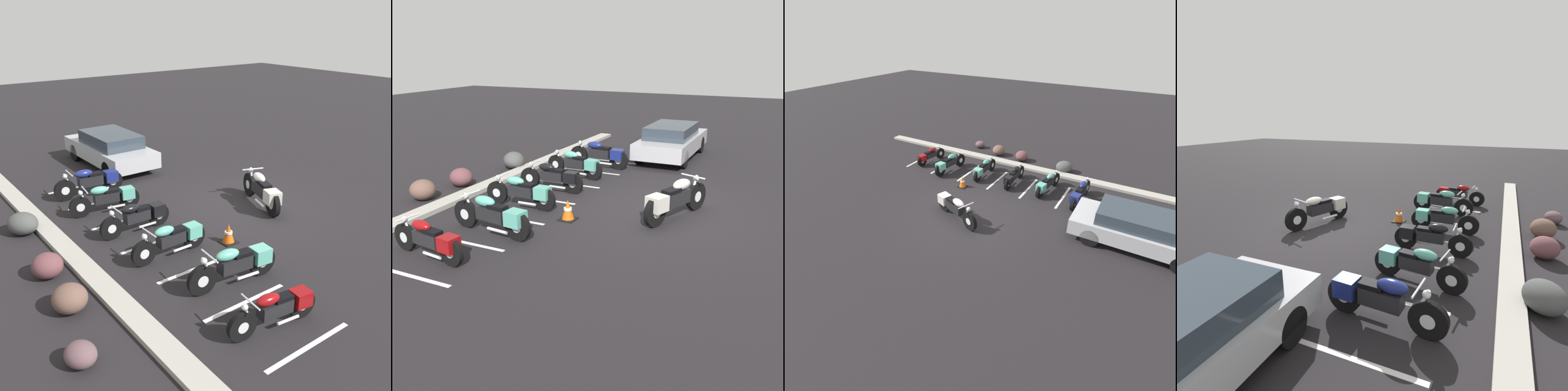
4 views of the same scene
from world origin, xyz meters
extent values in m
plane|color=black|center=(0.00, 0.00, 0.00)|extent=(60.00, 60.00, 0.00)
cylinder|color=black|center=(0.57, -0.68, 0.36)|extent=(0.72, 0.37, 0.72)
cylinder|color=silver|center=(0.57, -0.68, 0.36)|extent=(0.31, 0.23, 0.27)
cylinder|color=black|center=(-1.03, -0.09, 0.36)|extent=(0.72, 0.37, 0.72)
cylinder|color=silver|center=(-1.03, -0.09, 0.36)|extent=(0.31, 0.23, 0.27)
cube|color=black|center=(-0.28, -0.36, 0.53)|extent=(0.89, 0.58, 0.33)
ellipsoid|color=beige|center=(-0.08, -0.44, 0.82)|extent=(0.67, 0.48, 0.26)
cube|color=black|center=(-0.46, -0.30, 0.74)|extent=(0.54, 0.41, 0.09)
cube|color=beige|center=(-0.97, -0.11, 0.56)|extent=(0.55, 0.52, 0.37)
cylinder|color=silver|center=(0.44, -0.63, 0.65)|extent=(0.29, 0.16, 0.58)
cylinder|color=silver|center=(0.38, -0.61, 0.93)|extent=(0.27, 0.65, 0.04)
sphere|color=silver|center=(0.52, -0.66, 0.84)|extent=(0.15, 0.15, 0.15)
cylinder|color=silver|center=(-0.48, -0.12, 0.20)|extent=(0.59, 0.28, 0.08)
cylinder|color=black|center=(-4.47, 4.20, 0.29)|extent=(0.18, 0.59, 0.58)
cylinder|color=silver|center=(-4.47, 4.20, 0.29)|extent=(0.14, 0.23, 0.22)
cylinder|color=black|center=(-4.65, 2.84, 0.29)|extent=(0.18, 0.59, 0.58)
cylinder|color=silver|center=(-4.65, 2.84, 0.29)|extent=(0.14, 0.23, 0.22)
cube|color=black|center=(-4.56, 3.48, 0.42)|extent=(0.33, 0.70, 0.26)
ellipsoid|color=maroon|center=(-4.54, 3.65, 0.66)|extent=(0.29, 0.52, 0.21)
cube|color=black|center=(-4.58, 3.33, 0.60)|extent=(0.26, 0.41, 0.07)
cube|color=maroon|center=(-4.64, 2.89, 0.45)|extent=(0.36, 0.39, 0.30)
cylinder|color=silver|center=(-4.48, 4.09, 0.52)|extent=(0.08, 0.24, 0.47)
cylinder|color=silver|center=(-4.49, 4.04, 0.75)|extent=(0.55, 0.10, 0.03)
sphere|color=silver|center=(-4.47, 4.15, 0.68)|extent=(0.12, 0.12, 0.12)
cylinder|color=silver|center=(-4.71, 3.27, 0.16)|extent=(0.12, 0.49, 0.06)
cylinder|color=black|center=(-2.92, 3.89, 0.33)|extent=(0.19, 0.67, 0.66)
cylinder|color=silver|center=(-2.92, 3.89, 0.33)|extent=(0.15, 0.26, 0.25)
cylinder|color=black|center=(-3.08, 2.36, 0.33)|extent=(0.19, 0.67, 0.66)
cylinder|color=silver|center=(-3.08, 2.36, 0.33)|extent=(0.15, 0.26, 0.25)
cube|color=black|center=(-3.01, 3.08, 0.48)|extent=(0.36, 0.78, 0.30)
ellipsoid|color=#59B29E|center=(-2.98, 3.28, 0.75)|extent=(0.32, 0.58, 0.24)
cube|color=black|center=(-3.02, 2.91, 0.68)|extent=(0.28, 0.46, 0.08)
cube|color=#59B29E|center=(-3.08, 2.41, 0.51)|extent=(0.40, 0.43, 0.34)
cylinder|color=silver|center=(-2.93, 3.78, 0.59)|extent=(0.09, 0.27, 0.53)
cylinder|color=silver|center=(-2.94, 3.72, 0.85)|extent=(0.62, 0.10, 0.04)
sphere|color=silver|center=(-2.92, 3.85, 0.77)|extent=(0.14, 0.14, 0.14)
cylinder|color=silver|center=(-3.17, 2.85, 0.18)|extent=(0.13, 0.55, 0.07)
cylinder|color=black|center=(-1.20, 4.25, 0.31)|extent=(0.12, 0.61, 0.61)
cylinder|color=silver|center=(-1.20, 4.25, 0.31)|extent=(0.12, 0.23, 0.23)
cylinder|color=black|center=(-1.18, 2.81, 0.31)|extent=(0.12, 0.61, 0.61)
cylinder|color=silver|center=(-1.18, 2.81, 0.31)|extent=(0.12, 0.23, 0.23)
cube|color=black|center=(-1.19, 3.49, 0.45)|extent=(0.27, 0.71, 0.28)
ellipsoid|color=#59B29E|center=(-1.19, 3.67, 0.70)|extent=(0.25, 0.52, 0.22)
cube|color=black|center=(-1.19, 3.33, 0.63)|extent=(0.23, 0.41, 0.07)
cube|color=#59B29E|center=(-1.18, 2.86, 0.47)|extent=(0.34, 0.38, 0.32)
cylinder|color=silver|center=(-1.20, 4.14, 0.55)|extent=(0.06, 0.24, 0.49)
cylinder|color=silver|center=(-1.20, 4.09, 0.79)|extent=(0.58, 0.04, 0.03)
sphere|color=silver|center=(-1.20, 4.21, 0.72)|extent=(0.13, 0.13, 0.13)
cylinder|color=silver|center=(-1.32, 3.25, 0.17)|extent=(0.07, 0.51, 0.07)
cylinder|color=black|center=(0.42, 4.24, 0.30)|extent=(0.11, 0.61, 0.61)
cylinder|color=silver|center=(0.42, 4.24, 0.30)|extent=(0.12, 0.23, 0.23)
cylinder|color=black|center=(0.43, 2.81, 0.30)|extent=(0.11, 0.61, 0.61)
cylinder|color=silver|center=(0.43, 2.81, 0.30)|extent=(0.12, 0.23, 0.23)
cube|color=black|center=(0.43, 3.48, 0.44)|extent=(0.26, 0.70, 0.28)
ellipsoid|color=black|center=(0.43, 3.67, 0.69)|extent=(0.24, 0.52, 0.22)
cube|color=black|center=(0.43, 3.33, 0.63)|extent=(0.22, 0.41, 0.07)
cube|color=black|center=(0.43, 2.86, 0.47)|extent=(0.33, 0.37, 0.31)
cylinder|color=silver|center=(0.42, 4.13, 0.54)|extent=(0.06, 0.24, 0.49)
cylinder|color=silver|center=(0.42, 4.08, 0.78)|extent=(0.57, 0.04, 0.03)
sphere|color=silver|center=(0.42, 4.20, 0.71)|extent=(0.13, 0.13, 0.13)
cylinder|color=silver|center=(0.30, 3.25, 0.17)|extent=(0.07, 0.51, 0.06)
cylinder|color=black|center=(2.17, 4.32, 0.31)|extent=(0.20, 0.63, 0.62)
cylinder|color=silver|center=(2.17, 4.32, 0.31)|extent=(0.15, 0.25, 0.24)
cylinder|color=black|center=(1.96, 2.87, 0.31)|extent=(0.20, 0.63, 0.62)
cylinder|color=silver|center=(1.96, 2.87, 0.31)|extent=(0.15, 0.25, 0.24)
cube|color=black|center=(2.06, 3.55, 0.45)|extent=(0.36, 0.75, 0.28)
ellipsoid|color=#59B29E|center=(2.09, 3.74, 0.71)|extent=(0.32, 0.56, 0.23)
cube|color=black|center=(2.04, 3.39, 0.64)|extent=(0.28, 0.44, 0.08)
cube|color=#59B29E|center=(1.97, 2.92, 0.48)|extent=(0.39, 0.42, 0.32)
cylinder|color=silver|center=(2.16, 4.21, 0.56)|extent=(0.09, 0.25, 0.50)
cylinder|color=silver|center=(2.15, 4.15, 0.80)|extent=(0.58, 0.12, 0.03)
sphere|color=silver|center=(2.17, 4.27, 0.72)|extent=(0.13, 0.13, 0.13)
cylinder|color=silver|center=(1.90, 3.34, 0.17)|extent=(0.14, 0.52, 0.07)
cylinder|color=black|center=(3.62, 4.19, 0.33)|extent=(0.16, 0.67, 0.67)
cylinder|color=silver|center=(3.62, 4.19, 0.33)|extent=(0.14, 0.26, 0.25)
cylinder|color=black|center=(3.51, 2.62, 0.33)|extent=(0.16, 0.67, 0.67)
cylinder|color=silver|center=(3.51, 2.62, 0.33)|extent=(0.14, 0.26, 0.25)
cube|color=black|center=(3.56, 3.35, 0.49)|extent=(0.33, 0.79, 0.30)
ellipsoid|color=navy|center=(3.57, 3.56, 0.76)|extent=(0.30, 0.58, 0.24)
cube|color=black|center=(3.55, 3.18, 0.69)|extent=(0.27, 0.46, 0.08)
cube|color=navy|center=(3.52, 2.67, 0.52)|extent=(0.39, 0.43, 0.34)
cylinder|color=silver|center=(3.61, 4.06, 0.60)|extent=(0.08, 0.27, 0.54)
cylinder|color=silver|center=(3.60, 4.00, 0.86)|extent=(0.63, 0.08, 0.04)
sphere|color=silver|center=(3.61, 4.14, 0.78)|extent=(0.14, 0.14, 0.14)
cylinder|color=silver|center=(3.40, 3.11, 0.18)|extent=(0.11, 0.56, 0.07)
cylinder|color=black|center=(4.59, 2.23, 0.32)|extent=(0.64, 0.22, 0.64)
cylinder|color=black|center=(4.60, 0.65, 0.32)|extent=(0.64, 0.22, 0.64)
cube|color=#A8A399|center=(0.00, 5.43, 0.06)|extent=(18.00, 0.50, 0.12)
ellipsoid|color=#474948|center=(2.08, 5.95, 0.29)|extent=(1.08, 1.04, 0.58)
ellipsoid|color=brown|center=(-0.37, 6.19, 0.28)|extent=(0.97, 0.97, 0.56)
ellipsoid|color=brown|center=(-3.35, 6.73, 0.21)|extent=(0.72, 0.69, 0.42)
ellipsoid|color=brown|center=(-1.85, 6.28, 0.29)|extent=(0.92, 0.92, 0.57)
cube|color=black|center=(-1.50, 1.97, 0.01)|extent=(0.40, 0.40, 0.03)
cone|color=#EA590F|center=(-1.50, 1.97, 0.25)|extent=(0.32, 0.32, 0.51)
cylinder|color=white|center=(-1.50, 1.97, 0.28)|extent=(0.20, 0.20, 0.06)
cube|color=white|center=(-5.31, 3.37, 0.00)|extent=(0.10, 2.10, 0.00)
cube|color=white|center=(-3.67, 3.37, 0.00)|extent=(0.10, 2.10, 0.00)
cube|color=white|center=(-2.04, 3.37, 0.00)|extent=(0.10, 2.10, 0.00)
cube|color=white|center=(-0.41, 3.37, 0.00)|extent=(0.10, 2.10, 0.00)
cube|color=white|center=(1.23, 3.37, 0.00)|extent=(0.10, 2.10, 0.00)
cube|color=white|center=(2.86, 3.37, 0.00)|extent=(0.10, 2.10, 0.00)
cube|color=white|center=(4.49, 3.37, 0.00)|extent=(0.10, 2.10, 0.00)
camera|label=1|loc=(-9.26, 8.78, 5.41)|focal=42.00mm
camera|label=2|loc=(-10.74, -2.93, 4.03)|focal=42.00mm
camera|label=3|loc=(5.61, -8.44, 6.78)|focal=28.00mm
camera|label=4|loc=(7.80, 5.03, 3.48)|focal=28.00mm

